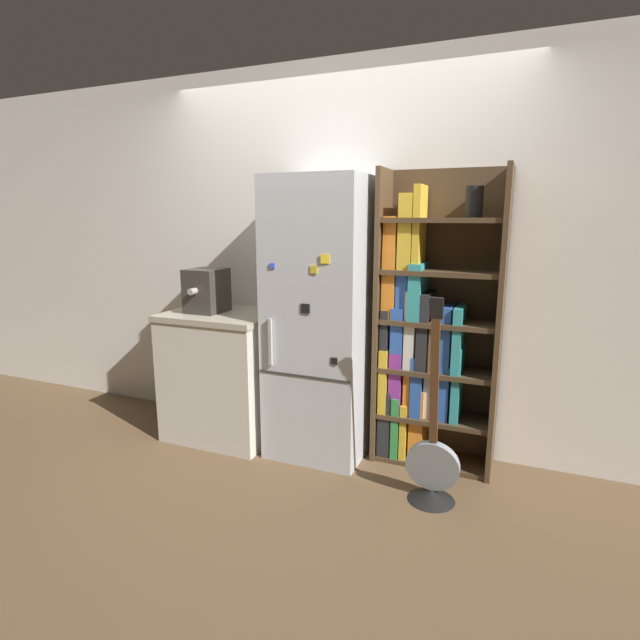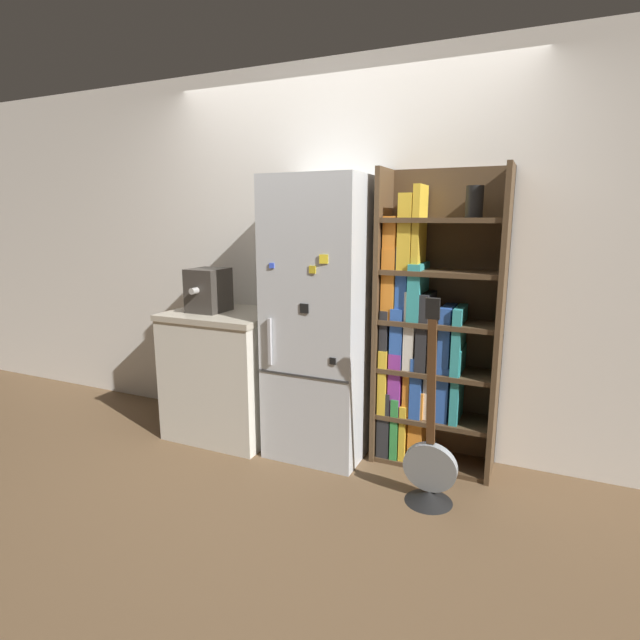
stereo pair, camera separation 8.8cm
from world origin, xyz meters
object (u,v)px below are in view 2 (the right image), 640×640
Objects in this scene: refrigerator at (321,320)px; bookshelf at (425,338)px; espresso_machine at (209,290)px; guitar at (429,474)px.

bookshelf is (0.66, 0.14, -0.09)m from refrigerator.
espresso_machine reaches higher than guitar.
refrigerator is 1.16m from guitar.
refrigerator reaches higher than guitar.
bookshelf reaches higher than espresso_machine.
refrigerator is 0.98× the size of bookshelf.
espresso_machine is 0.27× the size of guitar.
espresso_machine is at bearing -175.81° from refrigerator.
guitar is (1.67, -0.30, -0.90)m from espresso_machine.
refrigerator is 0.68m from bookshelf.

